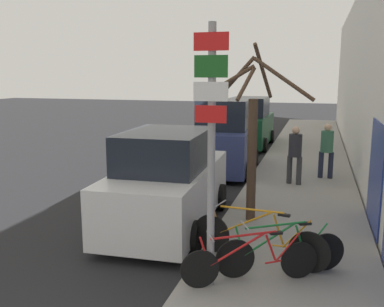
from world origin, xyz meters
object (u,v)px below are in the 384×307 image
at_px(bicycle_0, 251,261).
at_px(bicycle_1, 281,252).
at_px(street_tree, 252,138).
at_px(parked_car_2, 250,124).
at_px(parked_car_0, 168,183).
at_px(pedestrian_far, 295,151).
at_px(pedestrian_near, 327,147).
at_px(parked_car_1, 225,140).
at_px(signpost, 211,147).
at_px(bicycle_2, 258,239).

xyz_separation_m(bicycle_0, bicycle_1, (0.44, 0.45, 0.02)).
bearing_deg(street_tree, parked_car_2, 99.07).
bearing_deg(street_tree, bicycle_0, -81.15).
relative_size(parked_car_0, pedestrian_far, 2.67).
height_order(bicycle_0, street_tree, street_tree).
bearing_deg(pedestrian_near, street_tree, -108.51).
relative_size(pedestrian_near, pedestrian_far, 1.00).
height_order(parked_car_0, parked_car_1, parked_car_1).
distance_m(bicycle_0, pedestrian_far, 6.62).
bearing_deg(bicycle_1, bicycle_0, 109.77).
distance_m(pedestrian_far, street_tree, 3.75).
bearing_deg(signpost, bicycle_1, 33.30).
height_order(bicycle_2, parked_car_2, parked_car_2).
distance_m(bicycle_0, bicycle_1, 0.63).
bearing_deg(signpost, parked_car_1, 100.57).
distance_m(bicycle_2, parked_car_2, 13.20).
bearing_deg(pedestrian_far, bicycle_2, -74.92).
xyz_separation_m(signpost, parked_car_0, (-1.67, 2.72, -1.35)).
xyz_separation_m(parked_car_0, pedestrian_near, (3.48, 5.15, 0.15)).
bearing_deg(parked_car_1, street_tree, -74.52).
xyz_separation_m(signpost, street_tree, (0.13, 3.24, -0.33)).
height_order(parked_car_2, street_tree, street_tree).
bearing_deg(street_tree, parked_car_1, 108.07).
xyz_separation_m(bicycle_2, parked_car_2, (-2.19, 13.00, 0.50)).
bearing_deg(parked_car_0, bicycle_1, -39.56).
relative_size(parked_car_0, parked_car_2, 1.05).
height_order(signpost, parked_car_2, signpost).
bearing_deg(parked_car_2, bicycle_0, -80.60).
relative_size(signpost, street_tree, 1.02).
distance_m(parked_car_0, pedestrian_far, 4.83).
xyz_separation_m(pedestrian_near, street_tree, (-1.68, -4.63, 0.86)).
relative_size(bicycle_2, pedestrian_far, 1.41).
bearing_deg(bicycle_0, parked_car_1, -12.99).
xyz_separation_m(signpost, bicycle_1, (1.03, 0.68, -1.82)).
relative_size(parked_car_0, parked_car_1, 1.10).
height_order(parked_car_0, pedestrian_near, parked_car_0).
distance_m(bicycle_2, parked_car_1, 7.78).
height_order(pedestrian_near, street_tree, street_tree).
bearing_deg(parked_car_2, parked_car_1, -89.49).
xyz_separation_m(signpost, parked_car_2, (-1.60, 14.05, -1.28)).
bearing_deg(parked_car_2, street_tree, -80.55).
distance_m(parked_car_2, street_tree, 10.99).
relative_size(parked_car_2, pedestrian_far, 2.53).
distance_m(bicycle_0, bicycle_2, 0.82).
relative_size(bicycle_0, bicycle_1, 1.00).
relative_size(bicycle_1, parked_car_1, 0.48).
distance_m(parked_car_2, pedestrian_far, 7.66).
bearing_deg(bicycle_2, pedestrian_near, 1.68).
bearing_deg(bicycle_2, street_tree, 23.82).
bearing_deg(bicycle_0, parked_car_0, 14.52).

